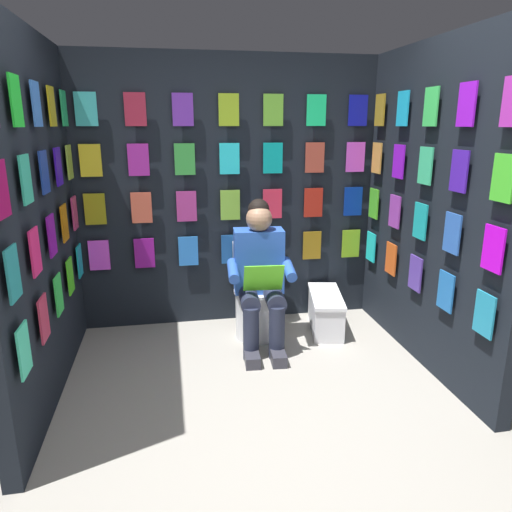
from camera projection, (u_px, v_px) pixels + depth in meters
ground_plane at (280, 460)px, 2.59m from camera, size 30.00×30.00×0.00m
display_wall_back at (229, 193)px, 4.21m from camera, size 2.71×0.14×2.34m
display_wall_left at (432, 208)px, 3.46m from camera, size 0.14×2.00×2.34m
display_wall_right at (36, 222)px, 2.98m from camera, size 0.14×2.00×2.34m
toilet at (257, 297)px, 4.10m from camera, size 0.42×0.57×0.77m
person_reading at (260, 275)px, 3.81m from camera, size 0.55×0.71×1.19m
comic_longbox_near at (326, 311)px, 4.21m from camera, size 0.39×0.70×0.32m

